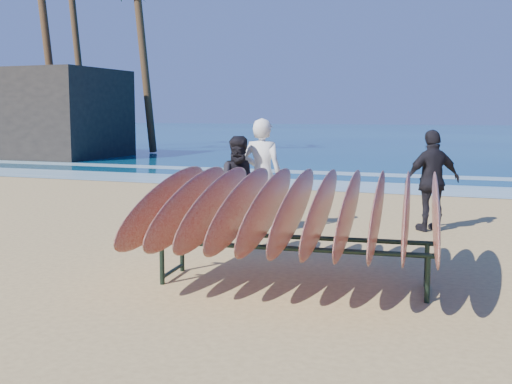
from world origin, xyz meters
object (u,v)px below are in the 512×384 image
Objects in this scene: person_dark_a at (241,185)px; building at (24,114)px; surfboard_rack at (294,209)px; person_dark_b at (432,181)px; person_white at (262,175)px.

building is at bearing 110.09° from person_dark_a.
building reaches higher than surfboard_rack.
surfboard_rack is at bearing 38.37° from person_dark_b.
person_white is (-1.53, 3.07, 0.05)m from surfboard_rack.
building is at bearing 130.58° from surfboard_rack.
building is (-18.15, 16.65, 1.04)m from surfboard_rack.
person_dark_a is at bearing -40.38° from building.
person_dark_b is (1.11, 4.10, -0.04)m from surfboard_rack.
person_white is at bearing 109.67° from surfboard_rack.
person_dark_b reaches higher than surfboard_rack.
building is (-16.61, 13.58, 0.99)m from person_white.
person_dark_a is at bearing 56.51° from person_white.
building is at bearing -69.56° from person_dark_b.
surfboard_rack is 24.65m from building.
person_white is 2.84m from person_dark_b.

